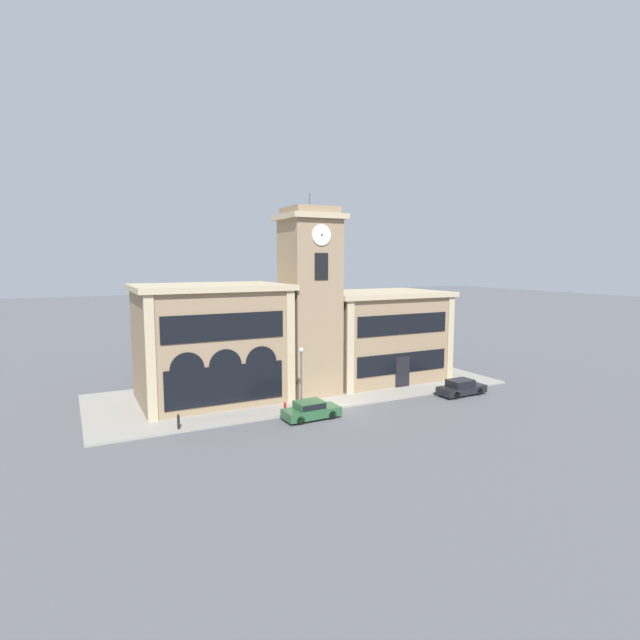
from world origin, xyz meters
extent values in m
plane|color=#56565B|center=(0.00, 0.00, 0.00)|extent=(300.00, 300.00, 0.00)
cube|color=gray|center=(0.00, 6.73, 0.07)|extent=(36.87, 13.46, 0.15)
cube|color=#937A5B|center=(0.00, 5.24, 7.62)|extent=(4.34, 4.34, 15.23)
cube|color=tan|center=(0.00, 5.24, 15.46)|extent=(5.04, 5.04, 0.45)
cube|color=#937A5B|center=(0.00, 5.24, 15.98)|extent=(3.99, 3.99, 0.60)
cylinder|color=#4C4C51|center=(0.00, 5.24, 16.88)|extent=(0.10, 0.10, 1.20)
cylinder|color=silver|center=(0.00, 3.02, 13.87)|extent=(1.73, 0.10, 1.73)
cylinder|color=black|center=(0.00, 2.95, 13.87)|extent=(0.14, 0.04, 0.14)
cylinder|color=silver|center=(2.22, 5.24, 13.87)|extent=(0.10, 1.73, 1.73)
cylinder|color=black|center=(2.29, 5.24, 13.87)|extent=(0.04, 0.14, 0.14)
cube|color=black|center=(0.00, 3.03, 11.30)|extent=(1.21, 0.10, 2.20)
cube|color=#937A5B|center=(-8.30, 7.27, 4.69)|extent=(11.66, 8.39, 9.38)
cube|color=tan|center=(-8.30, 7.27, 9.60)|extent=(12.36, 9.09, 0.45)
cube|color=tan|center=(-13.78, 3.01, 4.69)|extent=(0.70, 0.16, 9.38)
cube|color=tan|center=(-2.82, 3.01, 4.69)|extent=(0.70, 0.16, 9.38)
cube|color=black|center=(-8.30, 3.03, 6.75)|extent=(9.56, 0.10, 2.06)
cube|color=black|center=(-8.30, 3.03, 2.25)|extent=(9.33, 0.10, 3.00)
cylinder|color=black|center=(-11.21, 3.02, 3.75)|extent=(2.56, 0.06, 2.56)
cylinder|color=black|center=(-8.30, 3.02, 3.75)|extent=(2.56, 0.06, 2.56)
cylinder|color=black|center=(-5.38, 3.02, 3.75)|extent=(2.56, 0.06, 2.56)
cube|color=#937A5B|center=(8.45, 7.27, 4.16)|extent=(11.97, 8.39, 8.33)
cube|color=tan|center=(8.45, 7.27, 8.55)|extent=(12.67, 9.09, 0.45)
cube|color=tan|center=(2.82, 3.01, 4.16)|extent=(0.70, 0.16, 8.33)
cube|color=tan|center=(14.08, 3.01, 4.16)|extent=(0.70, 0.16, 8.33)
cube|color=black|center=(8.45, 3.03, 6.00)|extent=(9.81, 0.10, 1.83)
cube|color=black|center=(8.45, 3.02, 1.50)|extent=(1.50, 0.12, 3.00)
cube|color=black|center=(8.45, 3.03, 2.40)|extent=(9.81, 0.10, 1.87)
cube|color=#285633|center=(-3.06, -1.29, 0.51)|extent=(4.33, 1.95, 0.66)
cube|color=#285633|center=(-3.23, -1.30, 1.12)|extent=(2.10, 1.69, 0.55)
cube|color=black|center=(-3.23, -1.30, 1.12)|extent=(2.02, 1.73, 0.41)
cylinder|color=black|center=(-1.76, -0.46, 0.32)|extent=(0.66, 0.24, 0.65)
cylinder|color=black|center=(-1.71, -2.04, 0.32)|extent=(0.66, 0.24, 0.65)
cylinder|color=black|center=(-4.41, -0.55, 0.32)|extent=(0.66, 0.24, 0.65)
cylinder|color=black|center=(-4.36, -2.13, 0.32)|extent=(0.66, 0.24, 0.65)
cube|color=black|center=(11.68, -1.29, 0.50)|extent=(4.51, 1.90, 0.64)
cube|color=black|center=(11.50, -1.30, 1.11)|extent=(2.19, 1.65, 0.59)
cube|color=black|center=(11.50, -1.30, 1.11)|extent=(2.11, 1.68, 0.44)
cylinder|color=black|center=(13.03, -0.48, 0.33)|extent=(0.66, 0.24, 0.65)
cylinder|color=black|center=(13.08, -2.01, 0.33)|extent=(0.66, 0.24, 0.65)
cylinder|color=black|center=(10.27, -0.58, 0.33)|extent=(0.66, 0.24, 0.65)
cylinder|color=black|center=(10.32, -2.10, 0.33)|extent=(0.66, 0.24, 0.65)
cylinder|color=#4C4C51|center=(-3.11, 0.36, 2.47)|extent=(0.12, 0.12, 4.65)
sphere|color=silver|center=(-3.11, 0.36, 4.98)|extent=(0.36, 0.36, 0.36)
cylinder|color=black|center=(-12.46, 0.49, 0.60)|extent=(0.18, 0.18, 0.90)
sphere|color=black|center=(-12.46, 0.49, 1.13)|extent=(0.16, 0.16, 0.16)
cylinder|color=red|center=(-4.44, 0.50, 0.50)|extent=(0.22, 0.22, 0.70)
sphere|color=red|center=(-4.44, 0.50, 0.93)|extent=(0.19, 0.19, 0.19)
camera|label=1|loc=(-18.94, -33.78, 11.74)|focal=28.00mm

